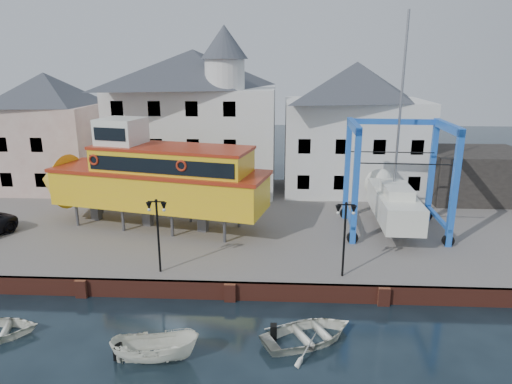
{
  "coord_description": "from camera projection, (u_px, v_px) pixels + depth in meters",
  "views": [
    {
      "loc": [
        2.51,
        -21.56,
        12.2
      ],
      "look_at": [
        1.0,
        7.0,
        4.0
      ],
      "focal_mm": 32.0,
      "sensor_mm": 36.0,
      "label": 1
    }
  ],
  "objects": [
    {
      "name": "ground",
      "position": [
        230.0,
        300.0,
        24.18
      ],
      "size": [
        140.0,
        140.0,
        0.0
      ],
      "primitive_type": "plane",
      "color": "black",
      "rests_on": "ground"
    },
    {
      "name": "hardstanding",
      "position": [
        246.0,
        222.0,
        34.6
      ],
      "size": [
        44.0,
        22.0,
        1.0
      ],
      "primitive_type": "cube",
      "color": "#65615F",
      "rests_on": "ground"
    },
    {
      "name": "quay_wall",
      "position": [
        230.0,
        291.0,
        24.15
      ],
      "size": [
        44.0,
        0.47,
        1.0
      ],
      "color": "brown",
      "rests_on": "ground"
    },
    {
      "name": "building_pink",
      "position": [
        50.0,
        132.0,
        40.68
      ],
      "size": [
        8.0,
        7.0,
        10.3
      ],
      "color": "tan",
      "rests_on": "hardstanding"
    },
    {
      "name": "building_white_main",
      "position": [
        196.0,
        119.0,
        40.06
      ],
      "size": [
        14.0,
        8.3,
        14.0
      ],
      "color": "white",
      "rests_on": "hardstanding"
    },
    {
      "name": "building_white_right",
      "position": [
        354.0,
        128.0,
        40.14
      ],
      "size": [
        12.0,
        8.0,
        11.2
      ],
      "color": "white",
      "rests_on": "hardstanding"
    },
    {
      "name": "shed_dark",
      "position": [
        474.0,
        174.0,
        38.71
      ],
      "size": [
        8.0,
        7.0,
        4.0
      ],
      "primitive_type": "cube",
      "color": "black",
      "rests_on": "hardstanding"
    },
    {
      "name": "lamp_post_left",
      "position": [
        157.0,
        217.0,
        24.39
      ],
      "size": [
        1.12,
        0.32,
        4.2
      ],
      "color": "black",
      "rests_on": "hardstanding"
    },
    {
      "name": "lamp_post_right",
      "position": [
        345.0,
        221.0,
        23.88
      ],
      "size": [
        1.12,
        0.32,
        4.2
      ],
      "color": "black",
      "rests_on": "hardstanding"
    },
    {
      "name": "tour_boat",
      "position": [
        146.0,
        177.0,
        31.46
      ],
      "size": [
        17.71,
        7.93,
        7.51
      ],
      "rotation": [
        0.0,
        0.0,
        -0.23
      ],
      "color": "#59595E",
      "rests_on": "hardstanding"
    },
    {
      "name": "travel_lift",
      "position": [
        392.0,
        194.0,
        31.49
      ],
      "size": [
        6.84,
        9.54,
        14.3
      ],
      "rotation": [
        0.0,
        0.0,
        -0.03
      ],
      "color": "blue",
      "rests_on": "hardstanding"
    },
    {
      "name": "motorboat_a",
      "position": [
        156.0,
        361.0,
        19.29
      ],
      "size": [
        3.85,
        1.82,
        1.43
      ],
      "primitive_type": "imported",
      "rotation": [
        0.0,
        0.0,
        1.69
      ],
      "color": "white",
      "rests_on": "ground"
    },
    {
      "name": "motorboat_b",
      "position": [
        309.0,
        340.0,
        20.71
      ],
      "size": [
        5.36,
        4.82,
        0.91
      ],
      "primitive_type": "imported",
      "rotation": [
        0.0,
        0.0,
        2.04
      ],
      "color": "white",
      "rests_on": "ground"
    }
  ]
}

